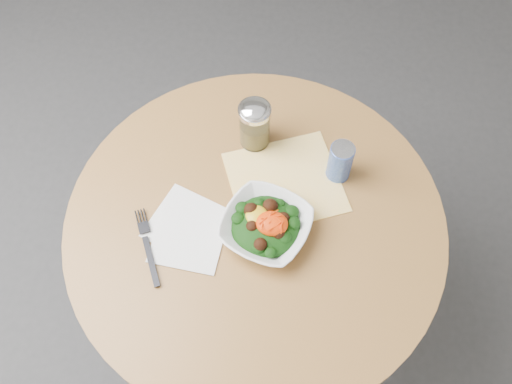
% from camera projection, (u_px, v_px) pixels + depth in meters
% --- Properties ---
extents(ground, '(6.00, 6.00, 0.00)m').
position_uv_depth(ground, '(255.00, 316.00, 1.99)').
color(ground, '#323235').
rests_on(ground, ground).
extents(table, '(0.90, 0.90, 0.75)m').
position_uv_depth(table, '(255.00, 254.00, 1.51)').
color(table, black).
rests_on(table, ground).
extents(cloth_napkin, '(0.33, 0.32, 0.00)m').
position_uv_depth(cloth_napkin, '(285.00, 182.00, 1.39)').
color(cloth_napkin, '#FFB10D').
rests_on(cloth_napkin, table).
extents(paper_napkins, '(0.21, 0.23, 0.00)m').
position_uv_depth(paper_napkins, '(187.00, 230.00, 1.32)').
color(paper_napkins, white).
rests_on(paper_napkins, table).
extents(salad_bowl, '(0.26, 0.26, 0.07)m').
position_uv_depth(salad_bowl, '(266.00, 226.00, 1.30)').
color(salad_bowl, white).
rests_on(salad_bowl, table).
extents(fork, '(0.10, 0.19, 0.00)m').
position_uv_depth(fork, '(147.00, 244.00, 1.30)').
color(fork, black).
rests_on(fork, table).
extents(spice_shaker, '(0.08, 0.08, 0.14)m').
position_uv_depth(spice_shaker, '(255.00, 124.00, 1.39)').
color(spice_shaker, silver).
rests_on(spice_shaker, table).
extents(beverage_can, '(0.06, 0.06, 0.11)m').
position_uv_depth(beverage_can, '(340.00, 162.00, 1.35)').
color(beverage_can, '#0D2894').
rests_on(beverage_can, table).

